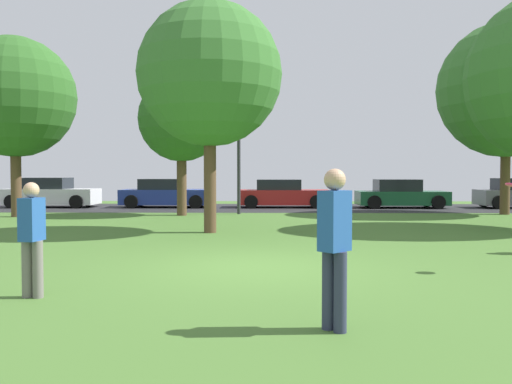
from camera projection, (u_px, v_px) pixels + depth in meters
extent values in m
plane|color=#47702D|center=(254.00, 267.00, 9.57)|extent=(44.00, 44.00, 0.00)
cube|color=#28282B|center=(262.00, 208.00, 25.55)|extent=(44.00, 6.40, 0.01)
cylinder|color=brown|center=(182.00, 181.00, 21.02)|extent=(0.39, 0.39, 2.72)
sphere|color=#2D6023|center=(181.00, 119.00, 20.93)|extent=(3.38, 3.38, 3.38)
cylinder|color=brown|center=(210.00, 181.00, 15.01)|extent=(0.35, 0.35, 2.89)
sphere|color=#38702D|center=(210.00, 74.00, 14.90)|extent=(4.06, 4.06, 4.06)
cylinder|color=brown|center=(505.00, 174.00, 21.50)|extent=(0.38, 0.38, 3.28)
sphere|color=#38702D|center=(507.00, 89.00, 21.37)|extent=(5.45, 5.45, 5.45)
cylinder|color=brown|center=(16.00, 176.00, 20.36)|extent=(0.39, 0.39, 3.15)
sphere|color=#2D6023|center=(15.00, 97.00, 20.25)|extent=(4.57, 4.57, 4.57)
cylinder|color=#2D334C|center=(328.00, 290.00, 5.75)|extent=(0.14, 0.14, 0.86)
cylinder|color=#2D334C|center=(340.00, 292.00, 5.64)|extent=(0.14, 0.14, 0.86)
cube|color=#23519E|center=(335.00, 221.00, 5.67)|extent=(0.38, 0.38, 0.65)
sphere|color=tan|center=(335.00, 180.00, 5.65)|extent=(0.23, 0.23, 0.23)
cylinder|color=slate|center=(27.00, 269.00, 7.23)|extent=(0.14, 0.14, 0.78)
cylinder|color=slate|center=(38.00, 269.00, 7.20)|extent=(0.14, 0.14, 0.78)
cube|color=#23519E|center=(32.00, 219.00, 7.19)|extent=(0.27, 0.35, 0.58)
sphere|color=tan|center=(31.00, 190.00, 7.18)|extent=(0.21, 0.21, 0.21)
cube|color=white|center=(51.00, 196.00, 26.01)|extent=(4.43, 1.77, 0.75)
cube|color=black|center=(47.00, 183.00, 25.99)|extent=(2.13, 1.56, 0.54)
cylinder|color=black|center=(89.00, 200.00, 26.87)|extent=(0.64, 0.22, 0.64)
cylinder|color=black|center=(76.00, 202.00, 25.11)|extent=(0.64, 0.22, 0.64)
cylinder|color=black|center=(28.00, 200.00, 26.94)|extent=(0.64, 0.22, 0.64)
cylinder|color=black|center=(11.00, 202.00, 25.17)|extent=(0.64, 0.22, 0.64)
cube|color=#233893|center=(167.00, 197.00, 26.00)|extent=(4.36, 1.86, 0.72)
cube|color=black|center=(163.00, 184.00, 25.98)|extent=(2.09, 1.64, 0.51)
cylinder|color=black|center=(201.00, 200.00, 26.91)|extent=(0.64, 0.22, 0.64)
cylinder|color=black|center=(196.00, 202.00, 25.05)|extent=(0.64, 0.22, 0.64)
cylinder|color=black|center=(141.00, 200.00, 26.97)|extent=(0.64, 0.22, 0.64)
cylinder|color=black|center=(131.00, 202.00, 25.11)|extent=(0.64, 0.22, 0.64)
cube|color=#B21E1E|center=(283.00, 197.00, 25.88)|extent=(4.39, 1.76, 0.71)
cube|color=black|center=(279.00, 185.00, 25.86)|extent=(2.11, 1.55, 0.50)
cylinder|color=black|center=(313.00, 200.00, 26.73)|extent=(0.64, 0.22, 0.64)
cylinder|color=black|center=(317.00, 202.00, 24.98)|extent=(0.64, 0.22, 0.64)
cylinder|color=black|center=(252.00, 200.00, 26.79)|extent=(0.64, 0.22, 0.64)
cylinder|color=black|center=(251.00, 202.00, 25.04)|extent=(0.64, 0.22, 0.64)
cube|color=#195633|center=(401.00, 198.00, 25.57)|extent=(4.22, 1.82, 0.65)
cube|color=black|center=(397.00, 185.00, 25.55)|extent=(2.02, 1.60, 0.57)
cylinder|color=black|center=(426.00, 200.00, 26.46)|extent=(0.64, 0.22, 0.64)
cylinder|color=black|center=(438.00, 202.00, 24.64)|extent=(0.64, 0.22, 0.64)
cylinder|color=black|center=(367.00, 200.00, 26.52)|extent=(0.64, 0.22, 0.64)
cylinder|color=black|center=(374.00, 202.00, 24.69)|extent=(0.64, 0.22, 0.64)
cylinder|color=black|center=(484.00, 200.00, 26.32)|extent=(0.64, 0.22, 0.64)
cylinder|color=black|center=(499.00, 202.00, 24.60)|extent=(0.64, 0.22, 0.64)
cylinder|color=#2D2D33|center=(239.00, 159.00, 21.69)|extent=(0.14, 0.14, 4.50)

